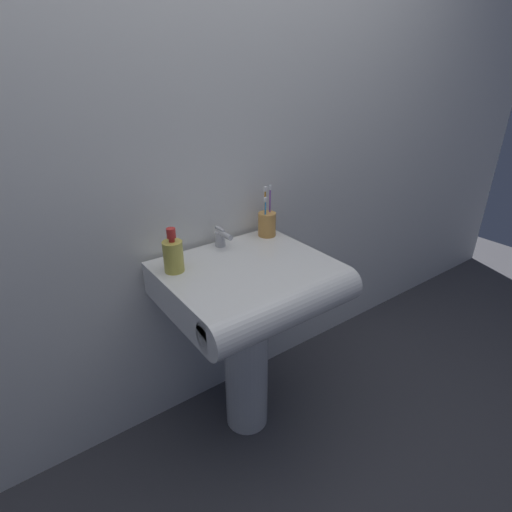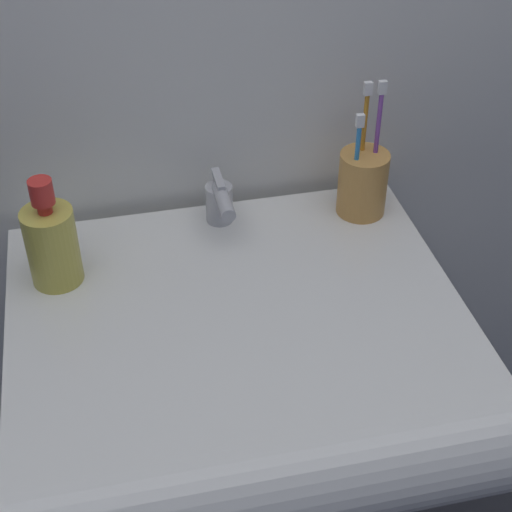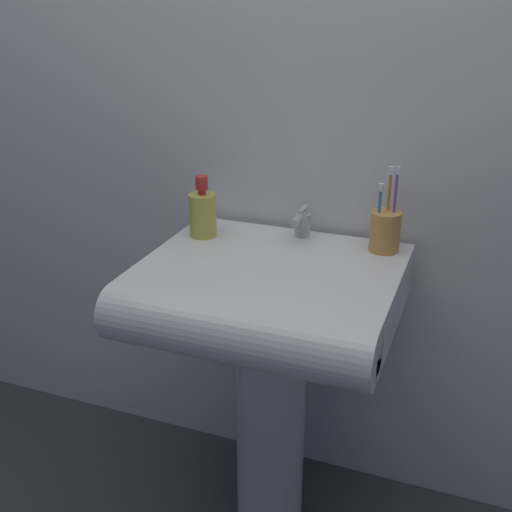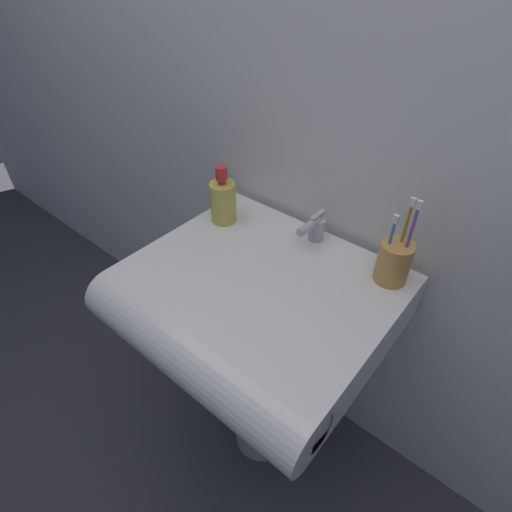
{
  "view_description": "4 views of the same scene",
  "coord_description": "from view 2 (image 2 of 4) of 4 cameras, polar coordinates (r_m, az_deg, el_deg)",
  "views": [
    {
      "loc": [
        -0.75,
        -1.1,
        1.47
      ],
      "look_at": [
        0.03,
        -0.03,
        0.83
      ],
      "focal_mm": 28.0,
      "sensor_mm": 36.0,
      "label": 1
    },
    {
      "loc": [
        -0.15,
        -0.79,
        1.51
      ],
      "look_at": [
        0.03,
        0.01,
        0.86
      ],
      "focal_mm": 55.0,
      "sensor_mm": 36.0,
      "label": 2
    },
    {
      "loc": [
        0.47,
        -1.35,
        1.42
      ],
      "look_at": [
        -0.04,
        -0.01,
        0.81
      ],
      "focal_mm": 45.0,
      "sensor_mm": 36.0,
      "label": 3
    },
    {
      "loc": [
        0.44,
        -0.56,
        1.44
      ],
      "look_at": [
        -0.03,
        0.01,
        0.83
      ],
      "focal_mm": 28.0,
      "sensor_mm": 36.0,
      "label": 4
    }
  ],
  "objects": [
    {
      "name": "sink_pedestal",
      "position": [
        1.43,
        -1.2,
        -17.54
      ],
      "size": [
        0.19,
        0.19,
        0.66
      ],
      "primitive_type": "cylinder",
      "color": "white",
      "rests_on": "ground"
    },
    {
      "name": "sink_basin",
      "position": [
        1.08,
        -0.91,
        -7.89
      ],
      "size": [
        0.62,
        0.55,
        0.13
      ],
      "color": "white",
      "rests_on": "sink_pedestal"
    },
    {
      "name": "faucet",
      "position": [
        1.2,
        -2.62,
        3.96
      ],
      "size": [
        0.04,
        0.11,
        0.08
      ],
      "color": "#B7B7BC",
      "rests_on": "sink_basin"
    },
    {
      "name": "toothbrush_cup",
      "position": [
        1.23,
        7.77,
        5.39
      ],
      "size": [
        0.08,
        0.08,
        0.22
      ],
      "color": "#D19347",
      "rests_on": "sink_basin"
    },
    {
      "name": "soap_bottle",
      "position": [
        1.11,
        -14.63,
        0.91
      ],
      "size": [
        0.07,
        0.07,
        0.17
      ],
      "color": "gold",
      "rests_on": "sink_basin"
    }
  ]
}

